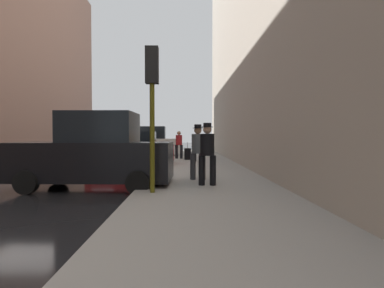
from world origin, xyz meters
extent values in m
plane|color=black|center=(0.00, 0.00, 0.00)|extent=(120.00, 120.00, 0.00)
cube|color=gray|center=(6.00, 0.00, 0.07)|extent=(4.00, 40.00, 0.15)
cube|color=black|center=(2.60, -1.14, 0.82)|extent=(4.67, 2.01, 1.10)
cube|color=black|center=(2.80, -1.15, 1.80)|extent=(2.13, 1.64, 0.90)
cylinder|color=black|center=(1.14, -0.17, 0.32)|extent=(0.65, 0.24, 0.64)
cylinder|color=black|center=(1.07, -2.01, 0.32)|extent=(0.65, 0.24, 0.64)
cylinder|color=black|center=(4.13, -0.28, 0.32)|extent=(0.65, 0.24, 0.64)
cylinder|color=black|center=(4.06, -2.12, 0.32)|extent=(0.65, 0.24, 0.64)
cube|color=#B2191E|center=(2.60, 5.18, 0.69)|extent=(4.22, 1.88, 0.84)
cube|color=black|center=(2.80, 5.18, 1.44)|extent=(1.90, 1.58, 0.70)
cylinder|color=black|center=(1.24, 6.12, 0.32)|extent=(0.64, 0.23, 0.64)
cylinder|color=black|center=(1.23, 4.28, 0.32)|extent=(0.64, 0.23, 0.64)
cylinder|color=black|center=(3.97, 6.09, 0.32)|extent=(0.64, 0.23, 0.64)
cylinder|color=black|center=(3.96, 4.25, 0.32)|extent=(0.64, 0.23, 0.64)
cube|color=silver|center=(2.60, 11.91, 0.82)|extent=(4.64, 1.93, 1.10)
cube|color=black|center=(2.80, 11.92, 1.80)|extent=(2.10, 1.61, 0.90)
cylinder|color=black|center=(1.09, 12.80, 0.32)|extent=(0.64, 0.23, 0.64)
cylinder|color=black|center=(1.12, 10.96, 0.32)|extent=(0.64, 0.23, 0.64)
cylinder|color=black|center=(4.08, 12.86, 0.32)|extent=(0.64, 0.23, 0.64)
cylinder|color=black|center=(4.11, 11.02, 0.32)|extent=(0.64, 0.23, 0.64)
cylinder|color=red|center=(4.45, 6.98, 0.43)|extent=(0.22, 0.22, 0.55)
sphere|color=red|center=(4.45, 6.98, 0.76)|extent=(0.20, 0.20, 0.20)
cylinder|color=red|center=(4.29, 6.98, 0.45)|extent=(0.10, 0.09, 0.09)
cylinder|color=red|center=(4.61, 6.98, 0.45)|extent=(0.10, 0.09, 0.09)
cylinder|color=#514C0F|center=(4.50, -2.61, 1.95)|extent=(0.12, 0.12, 3.60)
cube|color=black|center=(4.50, -2.61, 3.30)|extent=(0.32, 0.24, 0.90)
sphere|color=red|center=(4.50, -2.47, 3.58)|extent=(0.14, 0.14, 0.14)
sphere|color=yellow|center=(4.50, -2.47, 3.30)|extent=(0.14, 0.14, 0.14)
sphere|color=green|center=(4.50, -2.47, 3.02)|extent=(0.14, 0.14, 0.14)
cylinder|color=black|center=(5.06, 8.60, 0.57)|extent=(0.22, 0.22, 0.85)
cylinder|color=black|center=(4.75, 8.69, 0.57)|extent=(0.22, 0.22, 0.85)
cylinder|color=#A51E23|center=(4.91, 8.64, 1.31)|extent=(0.50, 0.50, 0.62)
sphere|color=#997051|center=(4.91, 8.64, 1.74)|extent=(0.24, 0.24, 0.24)
cylinder|color=black|center=(6.15, 6.50, 0.57)|extent=(0.20, 0.20, 0.85)
cylinder|color=black|center=(5.83, 6.46, 0.57)|extent=(0.20, 0.20, 0.85)
cylinder|color=tan|center=(5.99, 6.48, 1.31)|extent=(0.45, 0.45, 0.62)
sphere|color=beige|center=(5.99, 6.48, 1.74)|extent=(0.24, 0.24, 0.24)
cylinder|color=black|center=(6.10, -1.55, 0.57)|extent=(0.19, 0.19, 0.85)
cylinder|color=black|center=(5.79, -1.53, 0.57)|extent=(0.19, 0.19, 0.85)
cylinder|color=black|center=(5.95, -1.54, 1.31)|extent=(0.42, 0.42, 0.62)
sphere|color=tan|center=(5.95, -1.54, 1.74)|extent=(0.24, 0.24, 0.24)
cylinder|color=black|center=(5.95, -1.54, 1.81)|extent=(0.34, 0.34, 0.02)
cylinder|color=black|center=(5.95, -1.54, 1.87)|extent=(0.23, 0.23, 0.11)
cylinder|color=#333338|center=(5.88, -0.44, 0.57)|extent=(0.20, 0.20, 0.85)
cylinder|color=#333338|center=(5.56, -0.41, 0.57)|extent=(0.20, 0.20, 0.85)
cylinder|color=#4C5156|center=(5.72, -0.43, 1.31)|extent=(0.44, 0.44, 0.62)
sphere|color=#997051|center=(5.72, -0.43, 1.74)|extent=(0.24, 0.24, 0.24)
cylinder|color=black|center=(5.72, -0.43, 1.81)|extent=(0.34, 0.34, 0.02)
cylinder|color=black|center=(5.72, -0.43, 1.87)|extent=(0.23, 0.23, 0.11)
cube|color=black|center=(5.44, 7.86, 0.49)|extent=(0.40, 0.59, 0.68)
cylinder|color=#333333|center=(5.44, 7.86, 1.01)|extent=(0.02, 0.02, 0.36)
camera|label=1|loc=(5.33, -10.04, 1.55)|focal=28.00mm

